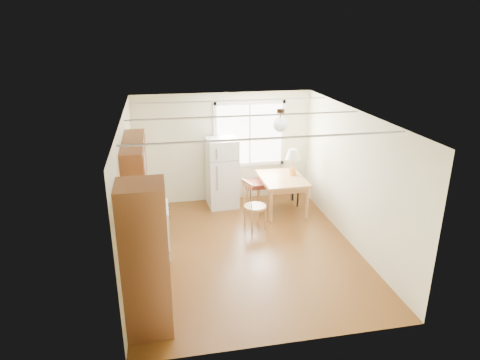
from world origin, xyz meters
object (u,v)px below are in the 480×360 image
object	(u,v)px
dining_table	(282,182)
chair	(251,202)
refrigerator	(222,173)
bench	(273,183)

from	to	relation	value
dining_table	chair	world-z (taller)	chair
refrigerator	dining_table	world-z (taller)	refrigerator
dining_table	bench	bearing A→B (deg)	113.35
dining_table	chair	distance (m)	1.16
bench	dining_table	distance (m)	0.35
bench	dining_table	size ratio (longest dim) A/B	1.06
refrigerator	bench	bearing A→B (deg)	-15.16
dining_table	chair	bearing A→B (deg)	-138.50
bench	chair	size ratio (longest dim) A/B	1.28
refrigerator	bench	size ratio (longest dim) A/B	1.19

